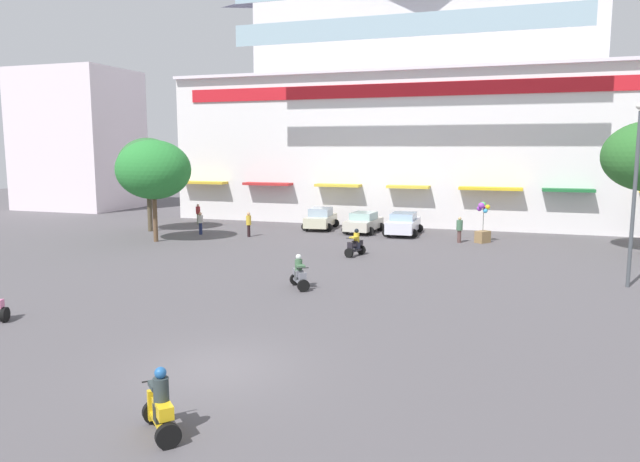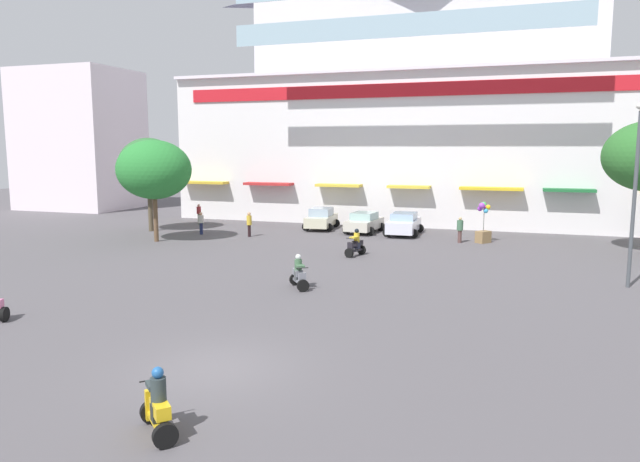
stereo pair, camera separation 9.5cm
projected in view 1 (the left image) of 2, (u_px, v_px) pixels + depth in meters
The scene contains 17 objects.
ground_plane at pixel (347, 273), 28.20m from camera, with size 128.00×128.00×0.00m, color #535054.
colonial_building at pixel (424, 103), 48.90m from camera, with size 39.39×17.77×21.88m.
flank_building_left at pixel (79, 140), 57.67m from camera, with size 10.18×8.26×13.44m.
plaza_tree_0 at pixel (153, 170), 36.94m from camera, with size 4.90×4.17×6.47m.
plaza_tree_2 at pixel (148, 166), 41.60m from camera, with size 4.45×3.89×6.67m.
parked_car_0 at pixel (321, 218), 43.29m from camera, with size 2.53×4.17×1.57m.
parked_car_1 at pixel (364, 222), 41.47m from camera, with size 2.56×4.05×1.45m.
parked_car_2 at pixel (403, 224), 40.46m from camera, with size 2.48×4.42×1.53m.
scooter_rider_2 at pixel (355, 245), 32.48m from camera, with size 0.93×1.50×1.53m.
scooter_rider_3 at pixel (299, 275), 24.99m from camera, with size 1.24×1.43×1.48m.
scooter_rider_4 at pixel (161, 407), 12.16m from camera, with size 1.36×1.33×1.53m.
pedestrian_0 at pixel (198, 213), 45.86m from camera, with size 0.49×0.49×1.61m.
pedestrian_1 at pixel (459, 228), 37.01m from camera, with size 0.49×0.49×1.64m.
pedestrian_2 at pixel (200, 222), 40.56m from camera, with size 0.52×0.52×1.55m.
pedestrian_3 at pixel (249, 223), 39.48m from camera, with size 0.42×0.42×1.67m.
streetlamp_near at pixel (635, 183), 24.68m from camera, with size 0.40×0.40×7.81m.
balloon_vendor_cart at pixel (483, 226), 36.99m from camera, with size 1.01×1.08×2.59m.
Camera 1 is at (7.47, -13.64, 5.97)m, focal length 32.87 mm.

